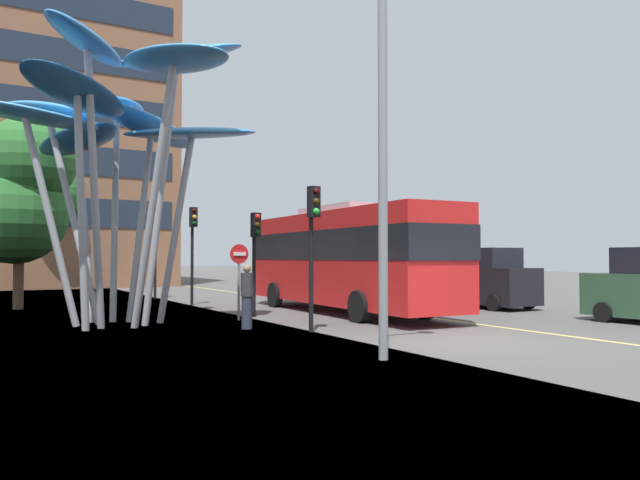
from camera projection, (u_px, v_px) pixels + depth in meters
name	position (u px, v px, depth m)	size (l,w,h in m)	color
ground	(444.00, 346.00, 13.84)	(120.00, 240.00, 0.10)	#54514F
red_bus	(345.00, 255.00, 21.53)	(3.04, 11.22, 3.72)	red
leaf_sculpture	(116.00, 115.00, 17.90)	(8.69, 8.82, 8.22)	#9EA0A5
traffic_light_kerb_near	(313.00, 227.00, 15.96)	(0.28, 0.42, 3.78)	black
traffic_light_kerb_far	(255.00, 241.00, 20.13)	(0.28, 0.42, 3.40)	black
traffic_light_island_mid	(193.00, 235.00, 25.00)	(0.28, 0.42, 3.98)	black
traffic_light_opposite	(156.00, 239.00, 28.90)	(0.28, 0.42, 3.87)	black
car_parked_mid	(487.00, 280.00, 23.64)	(1.96, 3.90, 2.30)	black
car_parked_far	(371.00, 278.00, 29.49)	(1.94, 4.38, 2.05)	navy
street_lamp	(397.00, 106.00, 11.94)	(1.60, 0.44, 7.66)	gray
tree_pavement_near	(20.00, 194.00, 23.01)	(4.09, 4.12, 7.23)	brown
tree_pavement_far	(50.00, 192.00, 37.67)	(3.85, 5.17, 8.22)	brown
pedestrian	(247.00, 297.00, 16.67)	(0.34, 0.34, 1.74)	#2D3342
no_entry_sign	(239.00, 269.00, 18.99)	(0.60, 0.12, 2.35)	gray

